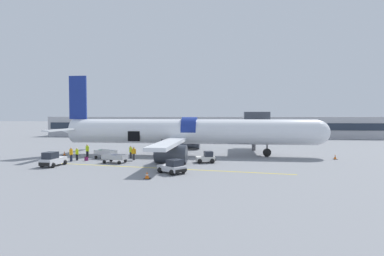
{
  "coord_description": "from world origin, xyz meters",
  "views": [
    {
      "loc": [
        5.51,
        -37.9,
        5.62
      ],
      "look_at": [
        0.74,
        0.93,
        4.02
      ],
      "focal_mm": 28.0,
      "sensor_mm": 36.0,
      "label": 1
    }
  ],
  "objects_px": {
    "airplane": "(186,133)",
    "ground_crew_loader_b": "(134,153)",
    "baggage_tug_mid": "(53,160)",
    "ground_crew_helper": "(131,152)",
    "ground_crew_driver": "(87,151)",
    "baggage_tug_lead": "(173,167)",
    "suitcase_on_tarmac_upright": "(86,159)",
    "baggage_cart_queued": "(116,159)",
    "baggage_cart_loading": "(106,154)",
    "ground_crew_supervisor": "(77,154)",
    "baggage_tug_rear": "(206,158)",
    "ground_crew_loader_a": "(71,154)"
  },
  "relations": [
    {
      "from": "baggage_cart_loading",
      "to": "suitcase_on_tarmac_upright",
      "type": "height_order",
      "value": "baggage_cart_loading"
    },
    {
      "from": "ground_crew_supervisor",
      "to": "ground_crew_driver",
      "type": "bearing_deg",
      "value": 88.41
    },
    {
      "from": "baggage_cart_queued",
      "to": "ground_crew_supervisor",
      "type": "distance_m",
      "value": 5.77
    },
    {
      "from": "baggage_tug_lead",
      "to": "baggage_cart_loading",
      "type": "xyz_separation_m",
      "value": [
        -10.56,
        8.74,
        -0.02
      ]
    },
    {
      "from": "ground_crew_loader_a",
      "to": "airplane",
      "type": "bearing_deg",
      "value": 29.01
    },
    {
      "from": "baggage_tug_lead",
      "to": "baggage_tug_rear",
      "type": "bearing_deg",
      "value": 68.48
    },
    {
      "from": "baggage_tug_lead",
      "to": "baggage_tug_mid",
      "type": "height_order",
      "value": "baggage_tug_mid"
    },
    {
      "from": "ground_crew_driver",
      "to": "baggage_cart_queued",
      "type": "bearing_deg",
      "value": -35.85
    },
    {
      "from": "airplane",
      "to": "suitcase_on_tarmac_upright",
      "type": "distance_m",
      "value": 13.75
    },
    {
      "from": "baggage_tug_mid",
      "to": "ground_crew_helper",
      "type": "xyz_separation_m",
      "value": [
        6.58,
        7.2,
        0.18
      ]
    },
    {
      "from": "ground_crew_loader_b",
      "to": "ground_crew_supervisor",
      "type": "height_order",
      "value": "ground_crew_loader_b"
    },
    {
      "from": "airplane",
      "to": "ground_crew_helper",
      "type": "distance_m",
      "value": 8.2
    },
    {
      "from": "baggage_tug_lead",
      "to": "suitcase_on_tarmac_upright",
      "type": "bearing_deg",
      "value": 151.17
    },
    {
      "from": "airplane",
      "to": "ground_crew_loader_b",
      "type": "height_order",
      "value": "airplane"
    },
    {
      "from": "baggage_tug_rear",
      "to": "baggage_cart_loading",
      "type": "relative_size",
      "value": 0.68
    },
    {
      "from": "baggage_tug_lead",
      "to": "ground_crew_supervisor",
      "type": "height_order",
      "value": "ground_crew_supervisor"
    },
    {
      "from": "baggage_cart_loading",
      "to": "suitcase_on_tarmac_upright",
      "type": "distance_m",
      "value": 2.64
    },
    {
      "from": "baggage_cart_queued",
      "to": "baggage_tug_lead",
      "type": "bearing_deg",
      "value": -34.47
    },
    {
      "from": "airplane",
      "to": "baggage_tug_rear",
      "type": "xyz_separation_m",
      "value": [
        3.28,
        -6.24,
        -2.68
      ]
    },
    {
      "from": "baggage_tug_lead",
      "to": "ground_crew_loader_b",
      "type": "xyz_separation_m",
      "value": [
        -6.53,
        8.01,
        0.28
      ]
    },
    {
      "from": "baggage_cart_queued",
      "to": "ground_crew_supervisor",
      "type": "relative_size",
      "value": 2.36
    },
    {
      "from": "airplane",
      "to": "baggage_cart_queued",
      "type": "relative_size",
      "value": 10.06
    },
    {
      "from": "airplane",
      "to": "baggage_cart_loading",
      "type": "height_order",
      "value": "airplane"
    },
    {
      "from": "airplane",
      "to": "baggage_tug_lead",
      "type": "bearing_deg",
      "value": -87.74
    },
    {
      "from": "ground_crew_driver",
      "to": "ground_crew_helper",
      "type": "xyz_separation_m",
      "value": [
        5.99,
        0.15,
        -0.07
      ]
    },
    {
      "from": "baggage_tug_rear",
      "to": "baggage_cart_loading",
      "type": "bearing_deg",
      "value": 172.54
    },
    {
      "from": "airplane",
      "to": "baggage_tug_lead",
      "type": "height_order",
      "value": "airplane"
    },
    {
      "from": "baggage_tug_lead",
      "to": "ground_crew_loader_b",
      "type": "bearing_deg",
      "value": 129.22
    },
    {
      "from": "ground_crew_loader_b",
      "to": "airplane",
      "type": "bearing_deg",
      "value": 41.01
    },
    {
      "from": "baggage_tug_mid",
      "to": "ground_crew_loader_a",
      "type": "bearing_deg",
      "value": 85.8
    },
    {
      "from": "baggage_cart_loading",
      "to": "ground_crew_loader_a",
      "type": "height_order",
      "value": "ground_crew_loader_a"
    },
    {
      "from": "airplane",
      "to": "ground_crew_driver",
      "type": "height_order",
      "value": "airplane"
    },
    {
      "from": "baggage_tug_mid",
      "to": "suitcase_on_tarmac_upright",
      "type": "distance_m",
      "value": 4.73
    },
    {
      "from": "ground_crew_loader_b",
      "to": "ground_crew_driver",
      "type": "bearing_deg",
      "value": 168.29
    },
    {
      "from": "baggage_tug_rear",
      "to": "ground_crew_loader_a",
      "type": "bearing_deg",
      "value": -176.13
    },
    {
      "from": "baggage_tug_rear",
      "to": "ground_crew_loader_b",
      "type": "xyz_separation_m",
      "value": [
        -9.29,
        1.01,
        0.31
      ]
    },
    {
      "from": "baggage_tug_mid",
      "to": "ground_crew_driver",
      "type": "height_order",
      "value": "ground_crew_driver"
    },
    {
      "from": "ground_crew_driver",
      "to": "ground_crew_supervisor",
      "type": "xyz_separation_m",
      "value": [
        -0.07,
        -2.62,
        -0.1
      ]
    },
    {
      "from": "baggage_tug_lead",
      "to": "suitcase_on_tarmac_upright",
      "type": "relative_size",
      "value": 5.3
    },
    {
      "from": "baggage_tug_lead",
      "to": "baggage_tug_mid",
      "type": "bearing_deg",
      "value": 170.33
    },
    {
      "from": "baggage_tug_mid",
      "to": "baggage_cart_queued",
      "type": "relative_size",
      "value": 0.86
    },
    {
      "from": "baggage_cart_queued",
      "to": "baggage_tug_mid",
      "type": "bearing_deg",
      "value": -153.44
    },
    {
      "from": "baggage_cart_loading",
      "to": "suitcase_on_tarmac_upright",
      "type": "relative_size",
      "value": 6.46
    },
    {
      "from": "ground_crew_helper",
      "to": "suitcase_on_tarmac_upright",
      "type": "bearing_deg",
      "value": -149.37
    },
    {
      "from": "baggage_cart_queued",
      "to": "ground_crew_driver",
      "type": "relative_size",
      "value": 2.11
    },
    {
      "from": "baggage_cart_queued",
      "to": "ground_crew_loader_b",
      "type": "distance_m",
      "value": 2.94
    },
    {
      "from": "suitcase_on_tarmac_upright",
      "to": "baggage_cart_loading",
      "type": "bearing_deg",
      "value": 49.24
    },
    {
      "from": "baggage_cart_loading",
      "to": "ground_crew_driver",
      "type": "relative_size",
      "value": 2.09
    },
    {
      "from": "baggage_tug_mid",
      "to": "ground_crew_driver",
      "type": "distance_m",
      "value": 7.08
    },
    {
      "from": "baggage_cart_queued",
      "to": "ground_crew_loader_a",
      "type": "height_order",
      "value": "ground_crew_loader_a"
    }
  ]
}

